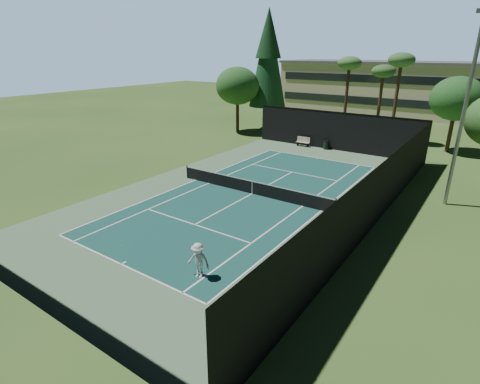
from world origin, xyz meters
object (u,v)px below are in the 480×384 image
object	(u,v)px
tennis_ball_a	(122,246)
tennis_ball_d	(219,169)
player	(198,260)
tennis_ball_c	(278,188)
trash_bin	(326,145)
tennis_ball_b	(229,182)
tennis_net	(252,187)
park_bench	(303,141)

from	to	relation	value
tennis_ball_a	tennis_ball_d	xyz separation A→B (m)	(-4.32, 14.12, -0.00)
player	tennis_ball_c	world-z (taller)	player
tennis_ball_d	trash_bin	distance (m)	13.22
player	tennis_ball_b	distance (m)	13.49
player	tennis_ball_a	distance (m)	5.40
tennis_ball_c	tennis_ball_d	world-z (taller)	tennis_ball_c
tennis_ball_a	trash_bin	xyz separation A→B (m)	(0.66, 26.36, 0.45)
tennis_ball_b	player	bearing A→B (deg)	-59.65
tennis_ball_d	trash_bin	world-z (taller)	trash_bin
player	tennis_ball_d	size ratio (longest dim) A/B	28.56
player	tennis_ball_b	bearing A→B (deg)	110.44
tennis_net	tennis_ball_b	distance (m)	3.19
player	tennis_ball_d	bearing A→B (deg)	114.77
tennis_ball_a	tennis_ball_d	world-z (taller)	same
tennis_ball_b	tennis_ball_c	distance (m)	4.05
trash_bin	tennis_ball_c	bearing A→B (deg)	-82.45
tennis_net	trash_bin	size ratio (longest dim) A/B	13.65
tennis_ball_a	tennis_ball_c	distance (m)	13.03
tennis_ball_b	tennis_ball_d	bearing A→B (deg)	140.63
tennis_net	tennis_ball_b	size ratio (longest dim) A/B	212.17
tennis_ball_b	park_bench	world-z (taller)	park_bench
player	park_bench	bearing A→B (deg)	95.75
tennis_net	park_bench	size ratio (longest dim) A/B	8.60
tennis_ball_d	park_bench	world-z (taller)	park_bench
trash_bin	tennis_ball_d	bearing A→B (deg)	-112.13
park_bench	tennis_ball_a	bearing A→B (deg)	-85.71
player	tennis_ball_b	xyz separation A→B (m)	(-6.80, 11.62, -0.85)
player	tennis_ball_a	xyz separation A→B (m)	(-5.33, -0.15, -0.84)
tennis_ball_a	tennis_ball_d	distance (m)	14.76
tennis_ball_c	trash_bin	bearing A→B (deg)	97.55
tennis_ball_c	trash_bin	size ratio (longest dim) A/B	0.07
tennis_net	tennis_ball_d	size ratio (longest dim) A/B	210.33
tennis_ball_b	tennis_ball_d	world-z (taller)	same
tennis_ball_d	tennis_net	bearing A→B (deg)	-31.03
tennis_ball_a	tennis_ball_d	size ratio (longest dim) A/B	1.01
tennis_ball_c	tennis_ball_a	bearing A→B (deg)	-100.85
tennis_net	tennis_ball_b	world-z (taller)	tennis_net
tennis_ball_a	tennis_ball_b	world-z (taller)	tennis_ball_a
trash_bin	player	bearing A→B (deg)	-79.88
park_bench	trash_bin	distance (m)	2.63
trash_bin	tennis_net	bearing A→B (deg)	-87.05
park_bench	tennis_ball_c	bearing A→B (deg)	-71.77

